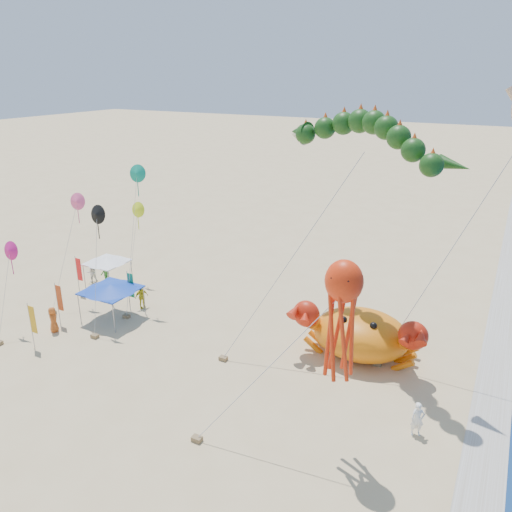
{
  "coord_description": "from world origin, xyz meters",
  "views": [
    {
      "loc": [
        11.18,
        -22.99,
        17.06
      ],
      "look_at": [
        -2.0,
        2.0,
        6.5
      ],
      "focal_mm": 35.0,
      "sensor_mm": 36.0,
      "label": 1
    }
  ],
  "objects_px": {
    "crab_inflatable": "(360,333)",
    "canopy_blue": "(111,287)",
    "canopy_white": "(107,260)",
    "dragon_kite": "(362,142)",
    "octopus_kite": "(341,311)"
  },
  "relations": [
    {
      "from": "crab_inflatable",
      "to": "canopy_blue",
      "type": "height_order",
      "value": "crab_inflatable"
    },
    {
      "from": "crab_inflatable",
      "to": "canopy_white",
      "type": "relative_size",
      "value": 2.55
    },
    {
      "from": "dragon_kite",
      "to": "canopy_white",
      "type": "distance_m",
      "value": 23.2
    },
    {
      "from": "crab_inflatable",
      "to": "dragon_kite",
      "type": "height_order",
      "value": "dragon_kite"
    },
    {
      "from": "canopy_white",
      "to": "crab_inflatable",
      "type": "bearing_deg",
      "value": -1.58
    },
    {
      "from": "canopy_blue",
      "to": "dragon_kite",
      "type": "bearing_deg",
      "value": 14.92
    },
    {
      "from": "dragon_kite",
      "to": "canopy_white",
      "type": "bearing_deg",
      "value": -179.12
    },
    {
      "from": "canopy_blue",
      "to": "canopy_white",
      "type": "distance_m",
      "value": 5.83
    },
    {
      "from": "canopy_white",
      "to": "dragon_kite",
      "type": "bearing_deg",
      "value": 0.88
    },
    {
      "from": "dragon_kite",
      "to": "canopy_blue",
      "type": "distance_m",
      "value": 20.05
    },
    {
      "from": "crab_inflatable",
      "to": "canopy_blue",
      "type": "bearing_deg",
      "value": -168.8
    },
    {
      "from": "crab_inflatable",
      "to": "octopus_kite",
      "type": "bearing_deg",
      "value": -81.38
    },
    {
      "from": "canopy_blue",
      "to": "octopus_kite",
      "type": "bearing_deg",
      "value": -15.35
    },
    {
      "from": "crab_inflatable",
      "to": "octopus_kite",
      "type": "xyz_separation_m",
      "value": [
        1.3,
        -8.57,
        5.66
      ]
    },
    {
      "from": "crab_inflatable",
      "to": "canopy_white",
      "type": "bearing_deg",
      "value": 178.42
    }
  ]
}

